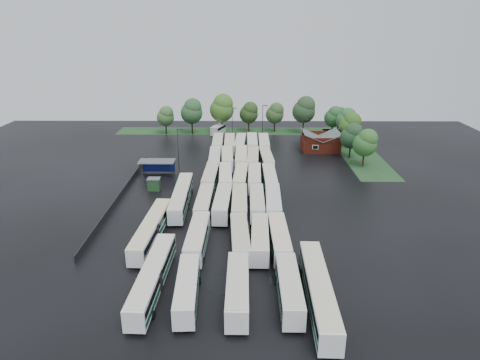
{
  "coord_description": "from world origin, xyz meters",
  "views": [
    {
      "loc": [
        2.61,
        -71.64,
        33.55
      ],
      "look_at": [
        2.0,
        12.0,
        2.5
      ],
      "focal_mm": 32.0,
      "sensor_mm": 36.0,
      "label": 1
    }
  ],
  "objects_px": {
    "brick_building": "(320,144)",
    "artic_bus_east": "(319,290)",
    "minibus": "(218,129)",
    "artic_bus_west_a": "(153,276)"
  },
  "relations": [
    {
      "from": "minibus",
      "to": "brick_building",
      "type": "bearing_deg",
      "value": -10.27
    },
    {
      "from": "artic_bus_east",
      "to": "minibus",
      "type": "xyz_separation_m",
      "value": [
        -17.35,
        86.65,
        -0.41
      ]
    },
    {
      "from": "artic_bus_west_a",
      "to": "minibus",
      "type": "height_order",
      "value": "artic_bus_west_a"
    },
    {
      "from": "brick_building",
      "to": "artic_bus_east",
      "type": "distance_m",
      "value": 70.12
    },
    {
      "from": "brick_building",
      "to": "minibus",
      "type": "bearing_deg",
      "value": 149.04
    },
    {
      "from": "brick_building",
      "to": "artic_bus_east",
      "type": "bearing_deg",
      "value": -99.77
    },
    {
      "from": "artic_bus_west_a",
      "to": "minibus",
      "type": "relative_size",
      "value": 2.64
    },
    {
      "from": "artic_bus_west_a",
      "to": "artic_bus_east",
      "type": "height_order",
      "value": "artic_bus_east"
    },
    {
      "from": "brick_building",
      "to": "artic_bus_east",
      "type": "xyz_separation_m",
      "value": [
        -11.9,
        -69.11,
        0.17
      ]
    },
    {
      "from": "artic_bus_west_a",
      "to": "artic_bus_east",
      "type": "bearing_deg",
      "value": -6.25
    }
  ]
}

